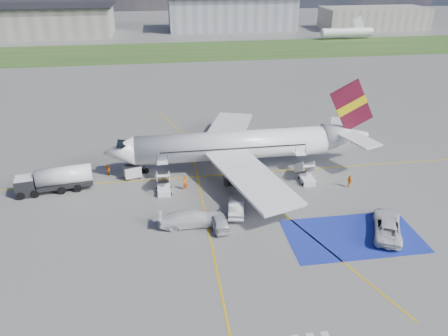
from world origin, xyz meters
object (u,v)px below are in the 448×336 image
(van_white_a, at_px, (388,223))
(fuel_tanker, at_px, (55,181))
(belt_loader, at_px, (338,140))
(car_silver_b, at_px, (237,207))
(car_silver_a, at_px, (219,221))
(airliner, at_px, (243,145))
(gpu_cart, at_px, (133,172))
(van_white_b, at_px, (193,216))

(van_white_a, bearing_deg, fuel_tanker, 3.09)
(fuel_tanker, relative_size, van_white_a, 1.60)
(belt_loader, height_order, car_silver_b, belt_loader)
(car_silver_b, bearing_deg, van_white_a, 169.55)
(car_silver_a, bearing_deg, airliner, -117.08)
(airliner, height_order, gpu_cart, airliner)
(gpu_cart, height_order, car_silver_a, gpu_cart)
(airliner, distance_m, gpu_cart, 15.26)
(airliner, bearing_deg, van_white_b, -121.06)
(airliner, height_order, van_white_a, airliner)
(fuel_tanker, xyz_separation_m, car_silver_a, (19.07, -11.10, -0.55))
(fuel_tanker, height_order, gpu_cart, fuel_tanker)
(airliner, bearing_deg, car_silver_b, -103.89)
(car_silver_a, xyz_separation_m, van_white_a, (17.68, -3.56, 0.34))
(belt_loader, bearing_deg, car_silver_a, -147.94)
(car_silver_a, distance_m, van_white_b, 2.91)
(airliner, xyz_separation_m, van_white_b, (-8.06, -13.39, -2.29))
(airliner, distance_m, belt_loader, 18.00)
(car_silver_b, bearing_deg, car_silver_a, 58.11)
(fuel_tanker, xyz_separation_m, belt_loader, (40.94, 9.51, -0.87))
(van_white_b, bearing_deg, car_silver_a, -106.90)
(fuel_tanker, bearing_deg, van_white_a, -30.23)
(car_silver_a, distance_m, van_white_a, 18.03)
(belt_loader, distance_m, car_silver_b, 26.54)
(fuel_tanker, bearing_deg, belt_loader, 4.60)
(fuel_tanker, xyz_separation_m, van_white_b, (16.31, -10.26, -0.19))
(car_silver_a, bearing_deg, van_white_b, -23.62)
(fuel_tanker, distance_m, car_silver_a, 22.07)
(belt_loader, xyz_separation_m, van_white_a, (-4.19, -24.17, 0.67))
(gpu_cart, bearing_deg, car_silver_b, -56.87)
(airliner, bearing_deg, van_white_a, -55.17)
(van_white_b, bearing_deg, van_white_a, -102.09)
(gpu_cart, height_order, car_silver_b, gpu_cart)
(car_silver_a, bearing_deg, fuel_tanker, -36.86)
(fuel_tanker, bearing_deg, car_silver_a, -38.69)
(van_white_b, bearing_deg, belt_loader, -51.18)
(car_silver_b, bearing_deg, airliner, -92.48)
(airliner, xyz_separation_m, fuel_tanker, (-24.37, -3.13, -2.10))
(car_silver_a, bearing_deg, belt_loader, -143.35)
(gpu_cart, bearing_deg, fuel_tanker, 177.69)
(fuel_tanker, xyz_separation_m, car_silver_b, (21.49, -8.54, -0.46))
(gpu_cart, relative_size, belt_loader, 0.41)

